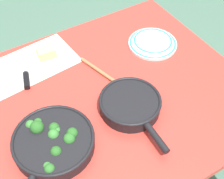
# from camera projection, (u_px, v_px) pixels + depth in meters

# --- Properties ---
(ground_plane) EXTENTS (14.00, 14.00, 0.00)m
(ground_plane) POSITION_uv_depth(u_px,v_px,m) (112.00, 176.00, 1.77)
(ground_plane) COLOR #476B56
(dining_table_red) EXTENTS (1.05, 0.92, 0.72)m
(dining_table_red) POSITION_uv_depth(u_px,v_px,m) (112.00, 106.00, 1.29)
(dining_table_red) COLOR red
(dining_table_red) RESTS_ON ground_plane
(skillet_broccoli) EXTENTS (0.36, 0.32, 0.08)m
(skillet_broccoli) POSITION_uv_depth(u_px,v_px,m) (53.00, 142.00, 1.05)
(skillet_broccoli) COLOR black
(skillet_broccoli) RESTS_ON dining_table_red
(skillet_eggs) EXTENTS (0.23, 0.35, 0.06)m
(skillet_eggs) POSITION_uv_depth(u_px,v_px,m) (130.00, 104.00, 1.15)
(skillet_eggs) COLOR black
(skillet_eggs) RESTS_ON dining_table_red
(wooden_spoon) EXTENTS (0.12, 0.34, 0.02)m
(wooden_spoon) POSITION_uv_depth(u_px,v_px,m) (119.00, 84.00, 1.25)
(wooden_spoon) COLOR #996B42
(wooden_spoon) RESTS_ON dining_table_red
(parchment_sheet) EXTENTS (0.40, 0.26, 0.00)m
(parchment_sheet) POSITION_uv_depth(u_px,v_px,m) (31.00, 64.00, 1.34)
(parchment_sheet) COLOR beige
(parchment_sheet) RESTS_ON dining_table_red
(grater_knife) EXTENTS (0.09, 0.24, 0.02)m
(grater_knife) POSITION_uv_depth(u_px,v_px,m) (26.00, 74.00, 1.29)
(grater_knife) COLOR silver
(grater_knife) RESTS_ON dining_table_red
(cheese_block) EXTENTS (0.08, 0.07, 0.04)m
(cheese_block) POSITION_uv_depth(u_px,v_px,m) (46.00, 52.00, 1.36)
(cheese_block) COLOR #EFD67A
(cheese_block) RESTS_ON dining_table_red
(dinner_plate_stack) EXTENTS (0.22, 0.22, 0.03)m
(dinner_plate_stack) POSITION_uv_depth(u_px,v_px,m) (153.00, 42.00, 1.41)
(dinner_plate_stack) COLOR white
(dinner_plate_stack) RESTS_ON dining_table_red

